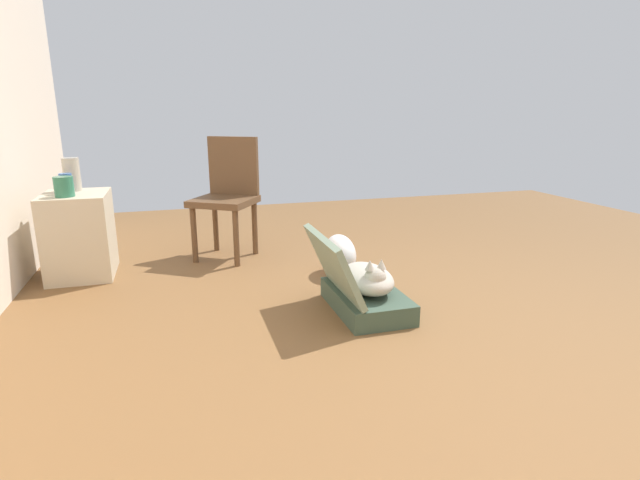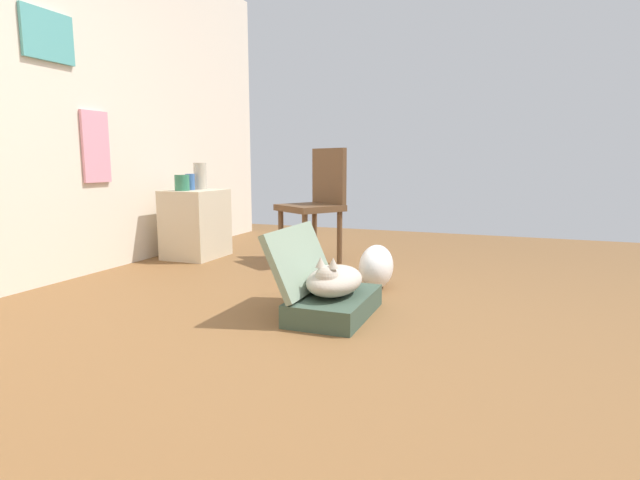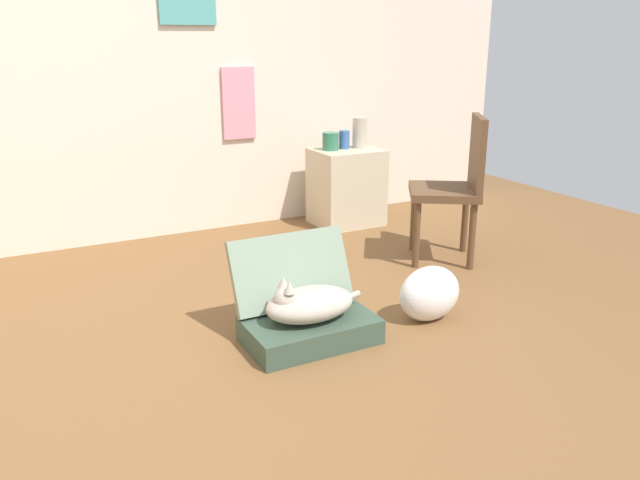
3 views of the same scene
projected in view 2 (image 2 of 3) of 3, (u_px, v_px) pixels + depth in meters
name	position (u px, v px, depth m)	size (l,w,h in m)	color
ground_plane	(340.00, 343.00, 2.31)	(7.68, 7.68, 0.00)	brown
suitcase_base	(334.00, 305.00, 2.72)	(0.62, 0.37, 0.12)	#384C3D
suitcase_lid	(299.00, 259.00, 2.75)	(0.62, 0.37, 0.04)	gray
cat	(334.00, 280.00, 2.69)	(0.52, 0.28, 0.23)	#B2A899
plastic_bag_white	(376.00, 267.00, 3.29)	(0.34, 0.22, 0.29)	white
side_table	(196.00, 224.00, 4.36)	(0.50, 0.42, 0.59)	beige
vase_tall	(182.00, 183.00, 4.20)	(0.12, 0.12, 0.13)	#2D7051
vase_short	(200.00, 176.00, 4.42)	(0.11, 0.11, 0.23)	#B7AD99
vase_round	(190.00, 182.00, 4.32)	(0.08, 0.08, 0.14)	#38609E
chair	(317.00, 201.00, 4.13)	(0.60, 0.60, 0.94)	brown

